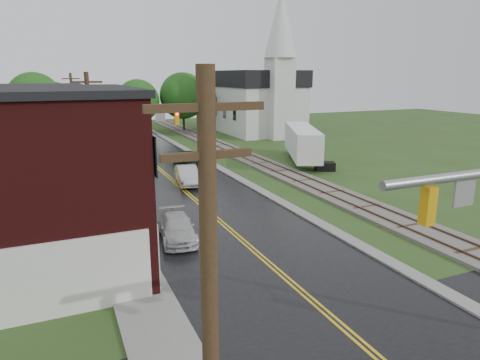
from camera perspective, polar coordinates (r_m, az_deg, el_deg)
main_road at (r=37.99m, az=-9.35°, el=0.26°), size 10.00×90.00×0.02m
curb_right at (r=44.18m, az=-4.17°, el=2.33°), size 0.80×70.00×0.12m
sidewalk_left at (r=32.23m, az=-17.87°, el=-2.71°), size 2.40×50.00×0.12m
yellow_house at (r=32.45m, az=-26.92°, el=2.37°), size 8.00×7.00×6.40m
darkred_building at (r=41.43m, az=-24.78°, el=3.40°), size 7.00×6.00×4.40m
church at (r=66.28m, az=2.42°, el=11.31°), size 10.40×18.40×20.00m
railroad at (r=45.84m, az=1.27°, el=2.92°), size 3.20×80.00×0.30m
traffic_signal_far at (r=33.54m, az=-14.19°, el=6.86°), size 7.34×0.43×7.20m
utility_pole_a at (r=7.47m, az=-3.98°, el=-19.77°), size 1.80×0.28×9.00m
utility_pole_b at (r=28.26m, az=-19.14°, el=4.74°), size 1.80×0.28×9.00m
utility_pole_c at (r=50.09m, az=-21.27°, el=8.26°), size 1.80×0.28×9.00m
tree_left_e at (r=51.93m, az=-23.65°, el=8.32°), size 6.40×6.40×8.16m
suv_dark at (r=43.17m, az=-6.73°, el=2.89°), size 2.60×4.91×1.32m
sedan_silver at (r=35.48m, az=-7.07°, el=0.63°), size 2.20×4.77×1.52m
pickup_white at (r=23.85m, az=-8.41°, el=-6.35°), size 2.42×4.70×1.30m
semi_trailer at (r=44.21m, az=8.35°, el=5.07°), size 6.69×11.21×3.59m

